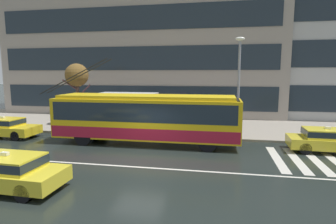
{
  "coord_description": "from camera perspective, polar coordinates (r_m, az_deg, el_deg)",
  "views": [
    {
      "loc": [
        3.92,
        -12.85,
        4.23
      ],
      "look_at": [
        0.93,
        2.92,
        1.97
      ],
      "focal_mm": 29.74,
      "sensor_mm": 36.0,
      "label": 1
    }
  ],
  "objects": [
    {
      "name": "sidewalk_slab",
      "position": [
        23.19,
        0.82,
        -2.33
      ],
      "size": [
        80.0,
        10.0,
        0.14
      ],
      "primitive_type": "cube",
      "color": "gray",
      "rests_on": "ground_plane"
    },
    {
      "name": "pedestrian_at_shelter",
      "position": [
        20.31,
        -0.68,
        0.93
      ],
      "size": [
        1.16,
        1.16,
        2.0
      ],
      "color": "black",
      "rests_on": "sidewalk_slab"
    },
    {
      "name": "taxi_queued_behind_bus",
      "position": [
        21.41,
        -30.5,
        -2.6
      ],
      "size": [
        4.36,
        1.87,
        1.39
      ],
      "color": "yellow",
      "rests_on": "ground_plane"
    },
    {
      "name": "lane_centre_line",
      "position": [
        13.0,
        -7.58,
        -11.04
      ],
      "size": [
        72.0,
        0.14,
        0.01
      ],
      "primitive_type": "cube",
      "color": "silver",
      "rests_on": "ground_plane"
    },
    {
      "name": "street_lamp",
      "position": [
        18.67,
        14.31,
        6.82
      ],
      "size": [
        0.6,
        0.32,
        6.36
      ],
      "color": "gray",
      "rests_on": "sidewalk_slab"
    },
    {
      "name": "bus_shelter",
      "position": [
        20.76,
        -7.97,
        2.13
      ],
      "size": [
        4.2,
        1.76,
        2.65
      ],
      "color": "gray",
      "rests_on": "sidewalk_slab"
    },
    {
      "name": "taxi_ahead_of_bus",
      "position": [
        17.28,
        30.13,
        -4.88
      ],
      "size": [
        4.29,
        1.86,
        1.39
      ],
      "color": "yellow",
      "rests_on": "ground_plane"
    },
    {
      "name": "crosswalk_stripe_center",
      "position": [
        15.5,
        28.06,
        -8.79
      ],
      "size": [
        0.44,
        4.4,
        0.01
      ],
      "primitive_type": "cube",
      "color": "beige",
      "rests_on": "ground_plane"
    },
    {
      "name": "ground_plane",
      "position": [
        14.09,
        -6.03,
        -9.51
      ],
      "size": [
        160.0,
        160.0,
        0.0
      ],
      "primitive_type": "plane",
      "color": "#202725"
    },
    {
      "name": "trolleybus",
      "position": [
        16.67,
        -4.49,
        -1.05
      ],
      "size": [
        12.26,
        2.57,
        5.11
      ],
      "color": "yellow",
      "rests_on": "ground_plane"
    },
    {
      "name": "crosswalk_stripe_edge_near",
      "position": [
        15.05,
        21.43,
        -8.87
      ],
      "size": [
        0.44,
        4.4,
        0.01
      ],
      "primitive_type": "cube",
      "color": "beige",
      "rests_on": "ground_plane"
    },
    {
      "name": "taxi_oncoming_near",
      "position": [
        12.01,
        -30.66,
        -10.22
      ],
      "size": [
        4.67,
        1.92,
        1.39
      ],
      "color": "yellow",
      "rests_on": "ground_plane"
    },
    {
      "name": "street_tree_bare",
      "position": [
        23.28,
        -18.18,
        6.97
      ],
      "size": [
        1.95,
        1.82,
        4.84
      ],
      "color": "#4E3935",
      "rests_on": "sidewalk_slab"
    },
    {
      "name": "crosswalk_stripe_inner_a",
      "position": [
        15.25,
        24.79,
        -8.84
      ],
      "size": [
        0.44,
        4.4,
        0.01
      ],
      "primitive_type": "cube",
      "color": "beige",
      "rests_on": "ground_plane"
    },
    {
      "name": "crosswalk_stripe_inner_b",
      "position": [
        15.79,
        31.21,
        -8.71
      ],
      "size": [
        0.44,
        4.4,
        0.01
      ],
      "primitive_type": "cube",
      "color": "beige",
      "rests_on": "ground_plane"
    },
    {
      "name": "office_tower_corner_left",
      "position": [
        34.09,
        -3.34,
        16.43
      ],
      "size": [
        28.03,
        15.71,
        18.45
      ],
      "color": "gray",
      "rests_on": "ground_plane"
    },
    {
      "name": "pedestrian_approaching_curb",
      "position": [
        21.7,
        -9.96,
        1.1
      ],
      "size": [
        1.44,
        1.44,
        1.89
      ],
      "color": "black",
      "rests_on": "sidewalk_slab"
    }
  ]
}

